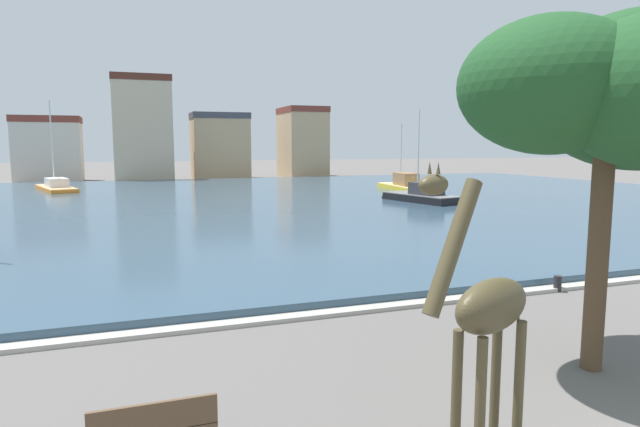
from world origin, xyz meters
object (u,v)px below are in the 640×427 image
object	(u,v)px
sailboat_orange	(55,188)
mooring_bollard	(558,284)
sailboat_yellow	(401,187)
sailboat_black	(417,198)
park_bench	(154,427)
giraffe_statue	(487,313)
shade_tree	(617,91)

from	to	relation	value
sailboat_orange	mooring_bollard	size ratio (longest dim) A/B	19.63
sailboat_yellow	mooring_bollard	world-z (taller)	sailboat_yellow
sailboat_black	park_bench	bearing A→B (deg)	-125.89
giraffe_statue	sailboat_orange	bearing A→B (deg)	102.44
shade_tree	giraffe_statue	bearing A→B (deg)	-154.51
sailboat_orange	sailboat_black	xyz separation A→B (m)	(26.89, -20.27, 0.10)
sailboat_orange	mooring_bollard	xyz separation A→B (m)	(18.92, -43.01, -0.25)
mooring_bollard	park_bench	world-z (taller)	park_bench
sailboat_orange	sailboat_yellow	xyz separation A→B (m)	(30.64, -10.57, 0.12)
sailboat_orange	park_bench	bearing A→B (deg)	-82.24
shade_tree	mooring_bollard	xyz separation A→B (m)	(3.45, 4.86, -5.34)
sailboat_black	shade_tree	world-z (taller)	shade_tree
sailboat_yellow	shade_tree	distance (m)	40.58
sailboat_orange	park_bench	size ratio (longest dim) A/B	5.45
sailboat_black	shade_tree	distance (m)	30.29
giraffe_statue	shade_tree	world-z (taller)	shade_tree
giraffe_statue	sailboat_yellow	distance (m)	44.06
giraffe_statue	mooring_bollard	bearing A→B (deg)	41.49
sailboat_orange	shade_tree	world-z (taller)	sailboat_orange
sailboat_yellow	giraffe_statue	bearing A→B (deg)	-116.45
giraffe_statue	mooring_bollard	size ratio (longest dim) A/B	8.72
sailboat_orange	mooring_bollard	bearing A→B (deg)	-66.26
giraffe_statue	sailboat_orange	distance (m)	51.22
shade_tree	park_bench	distance (m)	10.25
sailboat_yellow	park_bench	size ratio (longest dim) A/B	5.17
sailboat_yellow	park_bench	xyz separation A→B (m)	(-24.05, -37.76, -0.13)
giraffe_statue	sailboat_yellow	size ratio (longest dim) A/B	0.47
sailboat_orange	sailboat_black	world-z (taller)	sailboat_orange
sailboat_black	mooring_bollard	world-z (taller)	sailboat_black
sailboat_yellow	shade_tree	world-z (taller)	shade_tree
sailboat_yellow	sailboat_orange	bearing A→B (deg)	160.97
sailboat_orange	shade_tree	bearing A→B (deg)	-72.10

